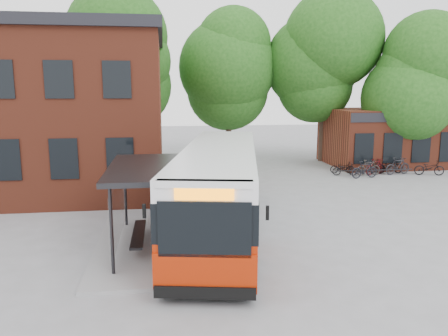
{
  "coord_description": "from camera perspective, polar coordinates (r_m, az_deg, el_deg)",
  "views": [
    {
      "loc": [
        -3.85,
        -15.6,
        5.38
      ],
      "look_at": [
        -1.28,
        2.98,
        2.0
      ],
      "focal_mm": 35.0,
      "sensor_mm": 36.0,
      "label": 1
    }
  ],
  "objects": [
    {
      "name": "tree_0",
      "position": [
        31.68,
        -11.95,
        10.22
      ],
      "size": [
        7.92,
        7.92,
        11.0
      ],
      "primitive_type": null,
      "color": "#1B4913",
      "rests_on": "ground"
    },
    {
      "name": "tree_2",
      "position": [
        33.75,
        12.9,
        10.17
      ],
      "size": [
        7.92,
        7.92,
        11.0
      ],
      "primitive_type": null,
      "color": "#1B4913",
      "rests_on": "ground"
    },
    {
      "name": "tree_3",
      "position": [
        32.35,
        23.78,
        8.05
      ],
      "size": [
        7.04,
        7.04,
        9.28
      ],
      "primitive_type": null,
      "color": "#1B4913",
      "rests_on": "ground"
    },
    {
      "name": "city_bus",
      "position": [
        16.84,
        -0.54,
        -2.71
      ],
      "size": [
        5.04,
        12.99,
        3.23
      ],
      "primitive_type": null,
      "rotation": [
        0.0,
        0.0,
        -0.19
      ],
      "color": "#9E1F04",
      "rests_on": "ground"
    },
    {
      "name": "bike_rail",
      "position": [
        29.24,
        18.96,
        -0.57
      ],
      "size": [
        5.2,
        0.1,
        0.38
      ],
      "primitive_type": null,
      "color": "#242427",
      "rests_on": "ground"
    },
    {
      "name": "bicycle_4",
      "position": [
        30.17,
        18.6,
        0.27
      ],
      "size": [
        1.79,
        1.02,
        0.89
      ],
      "primitive_type": "imported",
      "rotation": [
        0.0,
        0.0,
        1.3
      ],
      "color": "black",
      "rests_on": "ground"
    },
    {
      "name": "bicycle_1",
      "position": [
        28.13,
        17.88,
        -0.2
      ],
      "size": [
        1.83,
        0.75,
        1.07
      ],
      "primitive_type": "imported",
      "rotation": [
        0.0,
        0.0,
        1.71
      ],
      "color": "black",
      "rests_on": "ground"
    },
    {
      "name": "ground",
      "position": [
        16.95,
        5.75,
        -8.35
      ],
      "size": [
        100.0,
        100.0,
        0.0
      ],
      "primitive_type": "plane",
      "color": "slate"
    },
    {
      "name": "bus_shelter",
      "position": [
        15.14,
        -10.09,
        -5.0
      ],
      "size": [
        3.6,
        7.0,
        2.9
      ],
      "primitive_type": null,
      "color": "#242427",
      "rests_on": "ground"
    },
    {
      "name": "bicycle_6",
      "position": [
        30.22,
        20.79,
        0.24
      ],
      "size": [
        1.9,
        0.72,
        0.99
      ],
      "primitive_type": "imported",
      "rotation": [
        0.0,
        0.0,
        1.6
      ],
      "color": "black",
      "rests_on": "ground"
    },
    {
      "name": "bicycle_3",
      "position": [
        29.09,
        18.34,
        0.05
      ],
      "size": [
        1.73,
        0.69,
        1.01
      ],
      "primitive_type": "imported",
      "rotation": [
        0.0,
        0.0,
        1.7
      ],
      "color": "#3E3731",
      "rests_on": "ground"
    },
    {
      "name": "tree_1",
      "position": [
        32.96,
        0.61,
        9.9
      ],
      "size": [
        7.92,
        7.92,
        10.4
      ],
      "primitive_type": null,
      "color": "#1B4913",
      "rests_on": "ground"
    },
    {
      "name": "bicycle_2",
      "position": [
        29.29,
        15.21,
        0.08
      ],
      "size": [
        1.63,
        0.9,
        0.81
      ],
      "primitive_type": "imported",
      "rotation": [
        0.0,
        0.0,
        1.32
      ],
      "color": "black",
      "rests_on": "ground"
    },
    {
      "name": "bicycle_7",
      "position": [
        30.07,
        21.75,
        0.26
      ],
      "size": [
        1.93,
        0.92,
        1.12
      ],
      "primitive_type": "imported",
      "rotation": [
        0.0,
        0.0,
        1.79
      ],
      "color": "#24252A",
      "rests_on": "ground"
    },
    {
      "name": "bicycle_extra_0",
      "position": [
        30.63,
        25.23,
        0.03
      ],
      "size": [
        1.93,
        1.1,
        0.96
      ],
      "primitive_type": "imported",
      "rotation": [
        0.0,
        0.0,
        1.3
      ],
      "color": "black",
      "rests_on": "ground"
    },
    {
      "name": "shop_row",
      "position": [
        35.26,
        24.56,
        3.79
      ],
      "size": [
        14.0,
        6.2,
        4.0
      ],
      "primitive_type": null,
      "color": "maroon",
      "rests_on": "ground"
    },
    {
      "name": "bicycle_0",
      "position": [
        28.68,
        15.51,
        -0.15
      ],
      "size": [
        1.63,
        0.89,
        0.81
      ],
      "primitive_type": "imported",
      "rotation": [
        0.0,
        0.0,
        1.33
      ],
      "color": "black",
      "rests_on": "ground"
    },
    {
      "name": "bicycle_5",
      "position": [
        29.53,
        19.18,
        0.17
      ],
      "size": [
        1.78,
        1.1,
        1.04
      ],
      "primitive_type": "imported",
      "rotation": [
        0.0,
        0.0,
        1.96
      ],
      "color": "#4A0B0E",
      "rests_on": "ground"
    }
  ]
}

